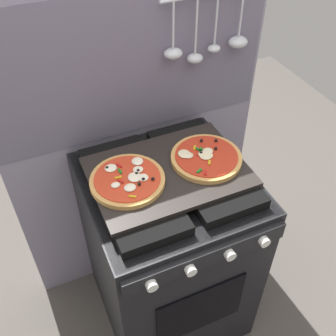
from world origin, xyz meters
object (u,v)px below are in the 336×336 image
Objects in this scene: stove at (168,250)px; pizza_left at (128,180)px; baking_tray at (168,172)px; pizza_right at (206,157)px.

pizza_left is (-0.15, -0.00, 0.48)m from stove.
stove is at bearing 0.21° from pizza_left.
pizza_right is (0.15, -0.01, 0.02)m from baking_tray.
baking_tray is (0.00, 0.00, 0.46)m from stove.
stove is 0.50m from pizza_left.
baking_tray is at bearing 0.84° from pizza_left.
pizza_left is at bearing -179.16° from baking_tray.
stove is 0.50m from pizza_right.
baking_tray is 0.15m from pizza_right.
baking_tray is 0.15m from pizza_left.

